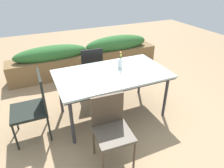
% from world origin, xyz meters
% --- Properties ---
extents(ground_plane, '(12.00, 12.00, 0.00)m').
position_xyz_m(ground_plane, '(0.00, 0.00, 0.00)').
color(ground_plane, '#9E7F5B').
extents(dining_table, '(1.76, 1.01, 0.79)m').
position_xyz_m(dining_table, '(-0.01, 0.10, 0.74)').
color(dining_table, silver).
rests_on(dining_table, ground).
extents(chair_far_side, '(0.46, 0.46, 0.95)m').
position_xyz_m(chair_far_side, '(-0.08, 0.94, 0.53)').
color(chair_far_side, black).
rests_on(chair_far_side, ground).
extents(chair_end_left, '(0.50, 0.50, 0.99)m').
position_xyz_m(chair_end_left, '(-1.22, 0.10, 0.55)').
color(chair_end_left, black).
rests_on(chair_end_left, ground).
extents(chair_near_left, '(0.46, 0.46, 0.90)m').
position_xyz_m(chair_near_left, '(-0.40, -0.75, 0.52)').
color(chair_near_left, '#4F463B').
rests_on(chair_near_left, ground).
extents(flower_vase, '(0.07, 0.07, 0.29)m').
position_xyz_m(flower_vase, '(0.19, 0.23, 0.88)').
color(flower_vase, silver).
rests_on(flower_vase, dining_table).
extents(planter_box, '(3.59, 0.49, 0.80)m').
position_xyz_m(planter_box, '(0.14, 1.92, 0.38)').
color(planter_box, brown).
rests_on(planter_box, ground).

